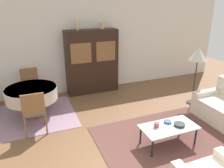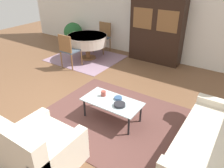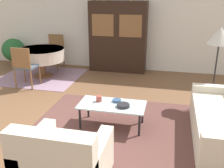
{
  "view_description": "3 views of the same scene",
  "coord_description": "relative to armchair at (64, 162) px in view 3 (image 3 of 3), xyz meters",
  "views": [
    {
      "loc": [
        -1.43,
        -2.68,
        2.63
      ],
      "look_at": [
        0.2,
        1.4,
        0.95
      ],
      "focal_mm": 35.0,
      "sensor_mm": 36.0,
      "label": 1
    },
    {
      "loc": [
        2.76,
        -2.52,
        2.54
      ],
      "look_at": [
        0.9,
        0.24,
        0.75
      ],
      "focal_mm": 35.0,
      "sensor_mm": 36.0,
      "label": 2
    },
    {
      "loc": [
        1.77,
        -3.53,
        2.17
      ],
      "look_at": [
        0.9,
        0.24,
        0.75
      ],
      "focal_mm": 42.0,
      "sensor_mm": 36.0,
      "label": 3
    }
  ],
  "objects": [
    {
      "name": "dining_rug",
      "position": [
        -2.18,
        3.6,
        -0.3
      ],
      "size": [
        2.02,
        1.78,
        0.01
      ],
      "color": "gray",
      "rests_on": "ground_plane"
    },
    {
      "name": "dining_table",
      "position": [
        -2.12,
        3.64,
        0.27
      ],
      "size": [
        1.19,
        1.19,
        0.73
      ],
      "color": "brown",
      "rests_on": "dining_rug"
    },
    {
      "name": "armchair",
      "position": [
        0.0,
        0.0,
        0.0
      ],
      "size": [
        0.94,
        0.89,
        0.85
      ],
      "color": "beige",
      "rests_on": "ground_plane"
    },
    {
      "name": "dining_chair_near",
      "position": [
        -2.12,
        2.82,
        0.24
      ],
      "size": [
        0.44,
        0.44,
        0.94
      ],
      "color": "brown",
      "rests_on": "dining_rug"
    },
    {
      "name": "potted_plant",
      "position": [
        -3.41,
        4.39,
        0.15
      ],
      "size": [
        0.66,
        0.66,
        0.81
      ],
      "color": "#93664C",
      "rests_on": "ground_plane"
    },
    {
      "name": "area_rug",
      "position": [
        0.29,
        1.51,
        -0.3
      ],
      "size": [
        2.74,
        2.21,
        0.01
      ],
      "color": "brown",
      "rests_on": "ground_plane"
    },
    {
      "name": "cup",
      "position": [
        -0.02,
        1.55,
        0.14
      ],
      "size": [
        0.09,
        0.09,
        0.1
      ],
      "color": "#9E4238",
      "rests_on": "coffee_table"
    },
    {
      "name": "display_cabinet",
      "position": [
        -0.34,
        4.61,
        0.63
      ],
      "size": [
        1.53,
        0.43,
        1.87
      ],
      "color": "black",
      "rests_on": "ground_plane"
    },
    {
      "name": "dining_chair_far",
      "position": [
        -2.12,
        4.45,
        0.24
      ],
      "size": [
        0.44,
        0.44,
        0.94
      ],
      "rotation": [
        0.0,
        0.0,
        3.14
      ],
      "color": "brown",
      "rests_on": "dining_rug"
    },
    {
      "name": "wall_back",
      "position": [
        -0.68,
        4.87,
        1.04
      ],
      "size": [
        10.0,
        0.06,
        2.7
      ],
      "color": "silver",
      "rests_on": "ground_plane"
    },
    {
      "name": "ground_plane",
      "position": [
        -0.68,
        1.24,
        -0.31
      ],
      "size": [
        14.0,
        14.0,
        0.0
      ],
      "primitive_type": "plane",
      "color": "brown"
    },
    {
      "name": "bowl",
      "position": [
        0.42,
        1.42,
        0.11
      ],
      "size": [
        0.21,
        0.21,
        0.05
      ],
      "color": "#232328",
      "rests_on": "coffee_table"
    },
    {
      "name": "coffee_table",
      "position": [
        0.22,
        1.48,
        0.05
      ],
      "size": [
        1.08,
        0.55,
        0.39
      ],
      "color": "black",
      "rests_on": "area_rug"
    },
    {
      "name": "floor_lamp",
      "position": [
        1.94,
        2.78,
        1.0
      ],
      "size": [
        0.44,
        0.44,
        1.52
      ],
      "color": "black",
      "rests_on": "ground_plane"
    },
    {
      "name": "bowl_small",
      "position": [
        0.28,
        1.6,
        0.11
      ],
      "size": [
        0.14,
        0.14,
        0.04
      ],
      "color": "#33517A",
      "rests_on": "coffee_table"
    }
  ]
}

